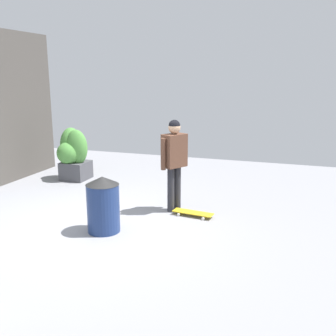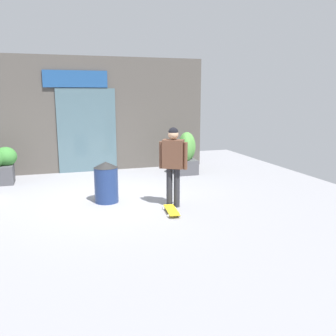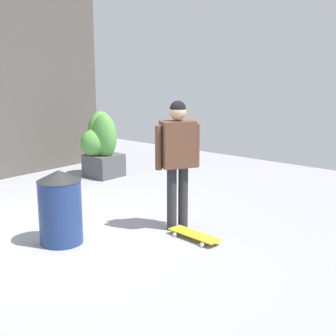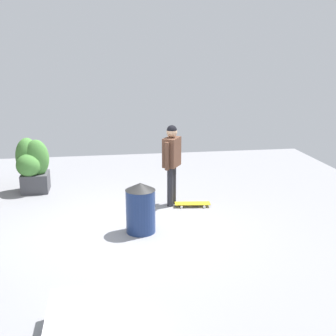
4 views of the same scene
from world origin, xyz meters
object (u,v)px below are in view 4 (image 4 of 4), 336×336
planter_box_left (32,164)px  trash_bin (141,207)px  skateboard (192,204)px  skateboarder (172,157)px

planter_box_left → trash_bin: 3.53m
skateboard → planter_box_left: planter_box_left is taller
skateboard → trash_bin: size_ratio=0.83×
skateboarder → planter_box_left: 3.36m
planter_box_left → trash_bin: bearing=-140.2°
planter_box_left → trash_bin: (-2.71, -2.26, -0.19)m
skateboarder → skateboard: 1.09m
planter_box_left → trash_bin: planter_box_left is taller
skateboard → trash_bin: 1.70m
skateboarder → trash_bin: 1.64m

